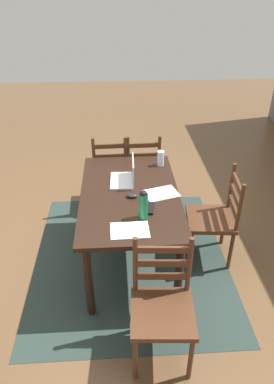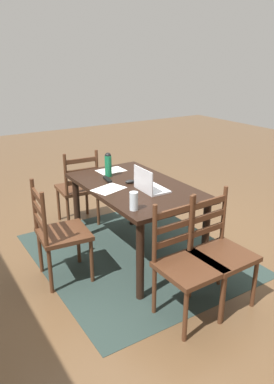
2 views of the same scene
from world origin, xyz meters
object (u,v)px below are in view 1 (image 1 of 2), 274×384
chair_right_far (162,307)px  water_bottle (143,204)px  chair_left_far (141,170)px  tv_remote (151,208)px  chair_left_near (111,170)px  chair_far_head (215,218)px  computer_mouse (132,196)px  laptop (127,176)px  dining_table (130,203)px  drinking_glass (161,158)px

chair_right_far → water_bottle: bearing=-172.2°
chair_left_far → chair_right_far: 2.04m
chair_left_far → water_bottle: 1.48m
chair_right_far → tv_remote: (-0.75, -0.01, 0.32)m
chair_left_near → tv_remote: 1.38m
water_bottle → tv_remote: 0.18m
chair_left_far → water_bottle: size_ratio=3.72×
chair_far_head → water_bottle: size_ratio=3.72×
water_bottle → tv_remote: size_ratio=1.50×
water_bottle → tv_remote: water_bottle is taller
chair_left_near → tv_remote: (1.29, 0.34, 0.32)m
chair_far_head → computer_mouse: chair_far_head is taller
chair_left_far → chair_far_head: same height
chair_left_near → laptop: size_ratio=2.91×
chair_far_head → tv_remote: (0.27, -0.65, 0.32)m
dining_table → computer_mouse: computer_mouse is taller
chair_right_far → laptop: bearing=-170.9°
chair_left_far → tv_remote: chair_left_far is taller
chair_left_near → drinking_glass: size_ratio=6.12×
chair_left_far → chair_right_far: same height
chair_left_near → water_bottle: size_ratio=3.72×
laptop → computer_mouse: laptop is taller
chair_left_far → drinking_glass: 0.66m
chair_left_near → chair_far_head: same height
laptop → tv_remote: laptop is taller
dining_table → tv_remote: tv_remote is taller
chair_left_near → water_bottle: water_bottle is taller
chair_far_head → computer_mouse: size_ratio=9.50×
drinking_glass → chair_right_far: bearing=-6.0°
chair_right_far → laptop: (-1.23, -0.20, 0.37)m
chair_far_head → dining_table: bearing=-90.3°
chair_left_near → chair_far_head: (1.03, 0.99, 0.00)m
dining_table → laptop: size_ratio=4.49×
dining_table → drinking_glass: drinking_glass is taller
chair_far_head → chair_right_far: bearing=-31.9°
dining_table → water_bottle: bearing=13.4°
computer_mouse → tv_remote: (0.20, 0.15, -0.01)m
water_bottle → computer_mouse: bearing=-166.4°
laptop → chair_far_head: bearing=75.7°
laptop → water_bottle: water_bottle is taller
chair_left_far → laptop: (0.81, -0.19, 0.37)m
water_bottle → tv_remote: bearing=147.3°
dining_table → chair_left_far: chair_left_far is taller
chair_far_head → drinking_glass: bearing=-138.0°
chair_right_far → computer_mouse: chair_right_far is taller
chair_far_head → tv_remote: 0.77m
water_bottle → drinking_glass: (-0.91, 0.25, -0.06)m
chair_right_far → water_bottle: (-0.63, -0.09, 0.45)m
water_bottle → chair_right_far: bearing=7.8°
dining_table → chair_far_head: bearing=89.7°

